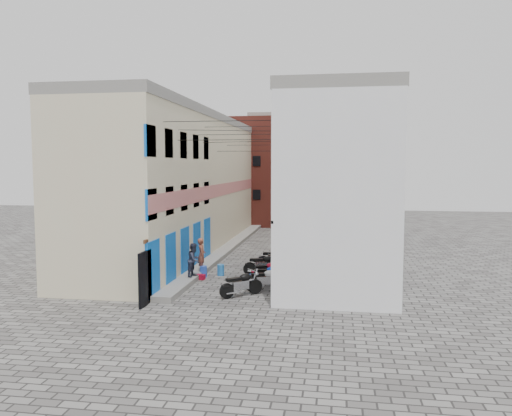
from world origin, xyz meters
The scene contains 21 objects.
ground centered at (0.00, 0.00, 0.00)m, with size 90.00×90.00×0.00m, color #4F4C4A.
plinth centered at (-2.05, 13.00, 0.12)m, with size 0.90×26.00×0.25m, color gray.
building_left centered at (-4.98, 12.95, 4.50)m, with size 5.10×27.00×9.00m.
building_right centered at (5.00, 13.00, 4.51)m, with size 5.94×26.00×9.00m.
building_far_brick_left centered at (-2.00, 28.00, 5.00)m, with size 6.00×6.00×10.00m, color maroon.
building_far_brick_right centered at (3.00, 30.00, 4.00)m, with size 5.00×6.00×8.00m, color maroon.
building_far_concrete centered at (0.00, 34.00, 5.50)m, with size 8.00×5.00×11.00m, color gray.
far_shopfront centered at (0.00, 25.20, 1.20)m, with size 2.00×0.30×2.40m, color black.
overhead_wires centered at (0.00, 7.64, 7.12)m, with size 5.80×13.02×1.32m.
motorcycle_a centered at (1.02, 1.58, 0.60)m, with size 0.65×2.06×1.19m, color black, non-canonical shape.
motorcycle_b centered at (1.90, 2.77, 0.56)m, with size 0.61×1.92×1.11m, color silver, non-canonical shape.
motorcycle_c centered at (1.90, 3.63, 0.55)m, with size 0.60×1.90×1.10m, color blue, non-canonical shape.
motorcycle_d centered at (1.74, 4.68, 0.53)m, with size 0.58×1.84×1.06m, color red, non-canonical shape.
motorcycle_e centered at (1.42, 5.73, 0.62)m, with size 0.67×2.13×1.24m, color black, non-canonical shape.
motorcycle_f centered at (1.27, 6.58, 0.49)m, with size 0.53×1.68×0.97m, color #BABABF, non-canonical shape.
motorcycle_g centered at (1.80, 7.72, 0.60)m, with size 0.65×2.07×1.20m, color black, non-canonical shape.
person_a centered at (-1.70, 5.12, 1.09)m, with size 0.62×0.40×1.69m, color brown.
person_b centered at (-1.74, 3.93, 1.06)m, with size 0.79×0.62×1.63m, color #2D3043.
water_jug_near centered at (-1.55, 4.92, 0.28)m, with size 0.36×0.36×0.57m, color blue.
water_jug_far centered at (-0.78, 5.42, 0.28)m, with size 0.36×0.36×0.57m, color blue.
red_crate centered at (-1.55, 4.37, 0.13)m, with size 0.40×0.30×0.25m, color maroon.
Camera 1 is at (4.94, -19.06, 5.60)m, focal length 35.00 mm.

